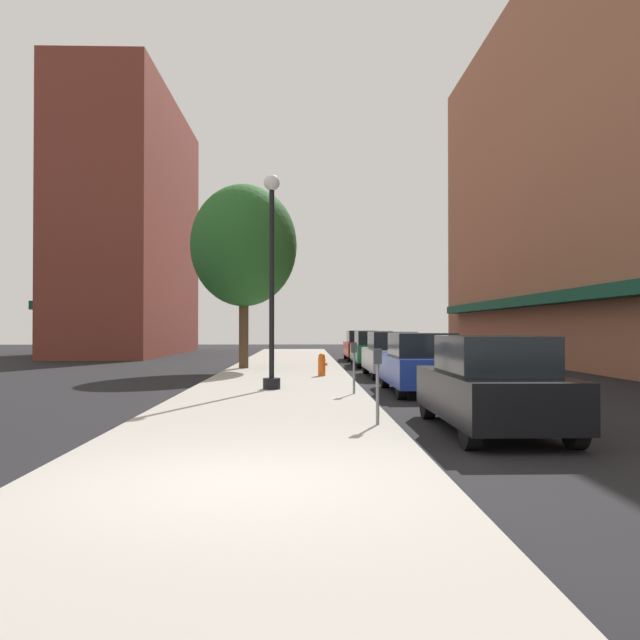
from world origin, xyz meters
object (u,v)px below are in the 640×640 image
object	(u,v)px
tree_near	(244,246)
car_silver	(391,355)
parking_meter_near	(378,377)
parking_meter_far	(354,361)
lamppost	(272,277)
car_red	(362,346)
car_black	(491,385)
car_green	(373,349)
fire_hydrant	(322,364)
car_blue	(421,364)

from	to	relation	value
tree_near	car_silver	xyz separation A→B (m)	(5.75, -3.34, -4.44)
parking_meter_near	parking_meter_far	bearing A→B (deg)	90.00
lamppost	car_silver	size ratio (longest dim) A/B	1.37
parking_meter_near	car_red	size ratio (longest dim) A/B	0.30
car_silver	car_black	bearing A→B (deg)	-91.33
car_black	car_green	world-z (taller)	same
lamppost	car_black	bearing A→B (deg)	-58.05
tree_near	car_silver	bearing A→B (deg)	-30.14
lamppost	parking_meter_far	size ratio (longest dim) A/B	4.50
lamppost	car_black	xyz separation A→B (m)	(4.11, -6.59, -2.39)
fire_hydrant	parking_meter_far	world-z (taller)	parking_meter_far
car_black	tree_near	bearing A→B (deg)	111.05
parking_meter_far	tree_near	distance (m)	11.96
fire_hydrant	car_silver	size ratio (longest dim) A/B	0.18
tree_near	car_black	distance (m)	17.38
tree_near	parking_meter_near	bearing A→B (deg)	-76.37
car_red	car_silver	bearing A→B (deg)	-88.46
lamppost	car_silver	distance (m)	7.55
car_black	car_blue	xyz separation A→B (m)	(0.00, 6.59, 0.00)
car_silver	car_red	bearing A→B (deg)	88.67
car_green	car_red	world-z (taller)	same
parking_meter_near	car_blue	size ratio (longest dim) A/B	0.30
car_black	car_silver	bearing A→B (deg)	91.06
lamppost	parking_meter_far	xyz separation A→B (m)	(2.16, -1.30, -2.25)
parking_meter_near	car_blue	distance (m)	6.75
car_red	fire_hydrant	bearing A→B (deg)	-99.76
fire_hydrant	parking_meter_near	xyz separation A→B (m)	(0.65, -11.26, 0.43)
parking_meter_near	car_red	xyz separation A→B (m)	(1.95, 24.26, -0.14)
car_red	car_black	bearing A→B (deg)	-88.46
lamppost	parking_meter_near	xyz separation A→B (m)	(2.16, -6.46, -2.25)
car_blue	lamppost	bearing A→B (deg)	-178.14
car_blue	car_green	world-z (taller)	same
parking_meter_far	tree_near	bearing A→B (deg)	109.88
car_red	tree_near	bearing A→B (deg)	-122.21
parking_meter_far	tree_near	world-z (taller)	tree_near
lamppost	fire_hydrant	xyz separation A→B (m)	(1.52, 4.80, -2.68)
fire_hydrant	car_green	size ratio (longest dim) A/B	0.18
car_blue	fire_hydrant	bearing A→B (deg)	120.24
car_blue	parking_meter_near	bearing A→B (deg)	-104.94
fire_hydrant	car_black	size ratio (longest dim) A/B	0.18
parking_meter_near	car_black	bearing A→B (deg)	-3.84
parking_meter_far	car_red	world-z (taller)	car_red
tree_near	parking_meter_far	bearing A→B (deg)	-70.12
car_green	car_black	bearing A→B (deg)	-88.45
car_red	car_green	bearing A→B (deg)	-88.46
lamppost	parking_meter_near	distance (m)	7.17
fire_hydrant	car_red	xyz separation A→B (m)	(2.60, 12.99, 0.29)
fire_hydrant	parking_meter_far	xyz separation A→B (m)	(0.65, -6.10, 0.43)
lamppost	car_green	bearing A→B (deg)	71.27
fire_hydrant	parking_meter_near	bearing A→B (deg)	-86.72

